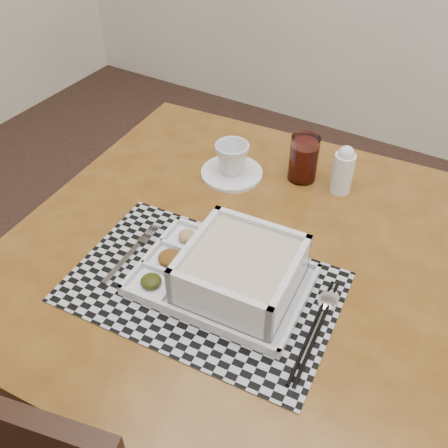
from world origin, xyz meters
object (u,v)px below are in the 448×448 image
(serving_tray, at_px, (235,275))
(juice_glass, at_px, (303,160))
(cup, at_px, (232,158))
(dining_table, at_px, (239,269))
(creamer_bottle, at_px, (343,170))

(serving_tray, xyz_separation_m, juice_glass, (-0.04, 0.39, 0.01))
(cup, xyz_separation_m, juice_glass, (0.15, 0.08, 0.00))
(dining_table, distance_m, cup, 0.28)
(dining_table, bearing_deg, juice_glass, 87.55)
(dining_table, distance_m, juice_glass, 0.31)
(dining_table, height_order, juice_glass, juice_glass)
(serving_tray, distance_m, cup, 0.37)
(creamer_bottle, bearing_deg, cup, -163.12)
(serving_tray, distance_m, juice_glass, 0.39)
(dining_table, height_order, serving_tray, serving_tray)
(cup, relative_size, juice_glass, 0.73)
(cup, bearing_deg, serving_tray, -71.66)
(dining_table, bearing_deg, cup, 123.98)
(dining_table, xyz_separation_m, creamer_bottle, (0.11, 0.28, 0.13))
(cup, distance_m, juice_glass, 0.17)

